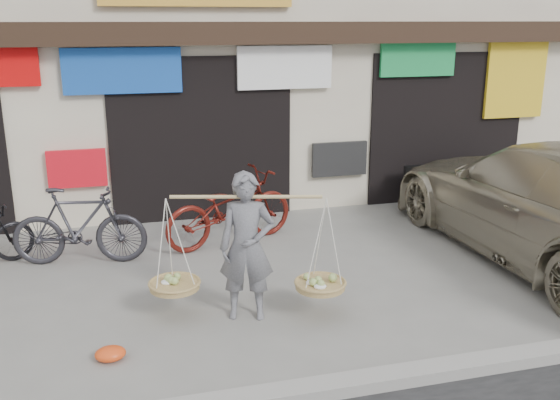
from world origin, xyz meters
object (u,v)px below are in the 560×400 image
object	(u,v)px
suv	(554,201)
bike_2	(230,208)
bike_1	(79,226)
street_vendor	(247,252)

from	to	relation	value
suv	bike_2	bearing A→B (deg)	-24.04
bike_1	bike_2	bearing A→B (deg)	-72.86
suv	street_vendor	bearing A→B (deg)	7.10
street_vendor	bike_1	bearing A→B (deg)	145.80
street_vendor	bike_2	size ratio (longest dim) A/B	1.02
street_vendor	bike_2	distance (m)	2.46
bike_2	suv	xyz separation A→B (m)	(4.22, -1.79, 0.29)
bike_1	suv	bearing A→B (deg)	-93.46
suv	bike_1	bearing A→B (deg)	-14.54
street_vendor	suv	size ratio (longest dim) A/B	0.36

